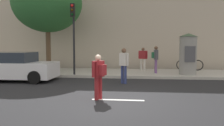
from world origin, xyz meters
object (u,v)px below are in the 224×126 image
at_px(pedestrian_with_backpack, 99,73).
at_px(street_tree, 47,3).
at_px(pedestrian_near_pole, 156,57).
at_px(traffic_light, 73,27).
at_px(bicycle_leaning, 190,65).
at_px(pedestrian_in_dark_shirt, 124,63).
at_px(poster_column, 188,54).
at_px(pedestrian_in_red_top, 143,57).
at_px(parked_car_dark, 13,67).

bearing_deg(pedestrian_with_backpack, street_tree, 123.24).
relative_size(street_tree, pedestrian_near_pole, 3.83).
bearing_deg(traffic_light, street_tree, 142.94).
distance_m(street_tree, bicycle_leaning, 10.37).
bearing_deg(pedestrian_in_dark_shirt, pedestrian_near_pole, 60.38).
xyz_separation_m(poster_column, pedestrian_with_backpack, (-4.29, -6.01, -0.46)).
relative_size(street_tree, bicycle_leaning, 3.63).
bearing_deg(traffic_light, pedestrian_in_red_top, 35.31).
bearing_deg(street_tree, bicycle_leaning, 9.05).
distance_m(poster_column, street_tree, 9.39).
height_order(pedestrian_in_dark_shirt, pedestrian_near_pole, pedestrian_near_pole).
distance_m(poster_column, parked_car_dark, 9.78).
height_order(poster_column, pedestrian_in_dark_shirt, poster_column).
relative_size(street_tree, pedestrian_in_dark_shirt, 3.68).
bearing_deg(bicycle_leaning, parked_car_dark, -155.16).
bearing_deg(pedestrian_in_dark_shirt, pedestrian_in_red_top, 77.36).
bearing_deg(traffic_light, pedestrian_in_dark_shirt, -31.61).
distance_m(pedestrian_with_backpack, parked_car_dark, 6.35).
distance_m(pedestrian_near_pole, pedestrian_in_red_top, 1.76).
relative_size(traffic_light, poster_column, 1.69).
xyz_separation_m(street_tree, parked_car_dark, (-0.70, -3.18, -3.88)).
distance_m(street_tree, pedestrian_in_dark_shirt, 7.20).
relative_size(traffic_light, pedestrian_with_backpack, 2.63).
xyz_separation_m(poster_column, bicycle_leaning, (0.65, 2.33, -0.84)).
bearing_deg(pedestrian_near_pole, pedestrian_in_red_top, 114.21).
xyz_separation_m(traffic_light, pedestrian_in_dark_shirt, (3.01, -1.86, -1.90)).
xyz_separation_m(pedestrian_with_backpack, parked_car_dark, (-5.19, 3.66, -0.19)).
bearing_deg(pedestrian_with_backpack, parked_car_dark, 144.76).
height_order(street_tree, pedestrian_in_red_top, street_tree).
relative_size(poster_column, bicycle_leaning, 1.37).
xyz_separation_m(pedestrian_with_backpack, bicycle_leaning, (4.94, 8.35, -0.38)).
distance_m(poster_column, pedestrian_with_backpack, 7.40).
distance_m(traffic_light, bicycle_leaning, 8.26).
distance_m(street_tree, pedestrian_near_pole, 7.78).
bearing_deg(pedestrian_near_pole, street_tree, 177.18).
bearing_deg(bicycle_leaning, pedestrian_near_pole, -143.28).
xyz_separation_m(pedestrian_near_pole, bicycle_leaning, (2.47, 1.84, -0.60)).
xyz_separation_m(street_tree, bicycle_leaning, (9.42, 1.50, -4.07)).
distance_m(pedestrian_in_dark_shirt, pedestrian_near_pole, 3.61).
relative_size(pedestrian_in_dark_shirt, bicycle_leaning, 0.99).
height_order(pedestrian_in_dark_shirt, pedestrian_in_red_top, pedestrian_in_dark_shirt).
height_order(traffic_light, pedestrian_near_pole, traffic_light).
height_order(pedestrian_near_pole, pedestrian_in_red_top, pedestrian_near_pole).
relative_size(street_tree, pedestrian_in_red_top, 4.12).
xyz_separation_m(pedestrian_in_dark_shirt, parked_car_dark, (-5.87, 0.30, -0.28)).
bearing_deg(bicycle_leaning, pedestrian_in_red_top, -175.72).
bearing_deg(pedestrian_in_red_top, pedestrian_in_dark_shirt, -102.64).
bearing_deg(street_tree, pedestrian_with_backpack, -56.76).
relative_size(traffic_light, pedestrian_near_pole, 2.45).
bearing_deg(parked_car_dark, pedestrian_in_dark_shirt, -2.89).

